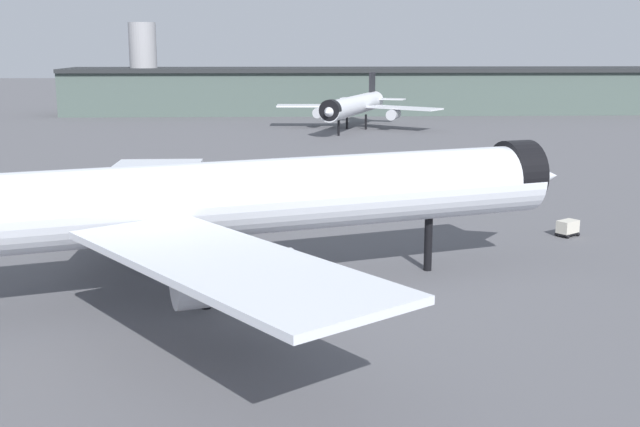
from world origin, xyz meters
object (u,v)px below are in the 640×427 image
traffic_cone_near_nose (435,212)px  service_truck_front (323,193)px  baggage_cart_trailing (569,228)px  airliner_near_gate (225,201)px  airliner_far_taxiway (356,106)px

traffic_cone_near_nose → service_truck_front: bearing=154.0°
traffic_cone_near_nose → baggage_cart_trailing: bearing=-40.0°
airliner_near_gate → traffic_cone_near_nose: bearing=33.9°
airliner_far_taxiway → service_truck_front: bearing=13.0°
airliner_near_gate → baggage_cart_trailing: size_ratio=23.00×
airliner_near_gate → baggage_cart_trailing: (36.29, 21.02, -7.28)m
airliner_far_taxiway → traffic_cone_near_nose: bearing=21.3°
airliner_far_taxiway → traffic_cone_near_nose: airliner_far_taxiway is taller
traffic_cone_near_nose → airliner_near_gate: bearing=-125.1°
airliner_near_gate → baggage_cart_trailing: bearing=9.0°
airliner_far_taxiway → service_truck_front: (-8.54, -95.54, -4.53)m
airliner_far_taxiway → airliner_near_gate: bearing=10.9°
airliner_near_gate → service_truck_front: size_ratio=11.13×
service_truck_front → traffic_cone_near_nose: bearing=-142.9°
airliner_far_taxiway → baggage_cart_trailing: (19.34, -113.88, -5.14)m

